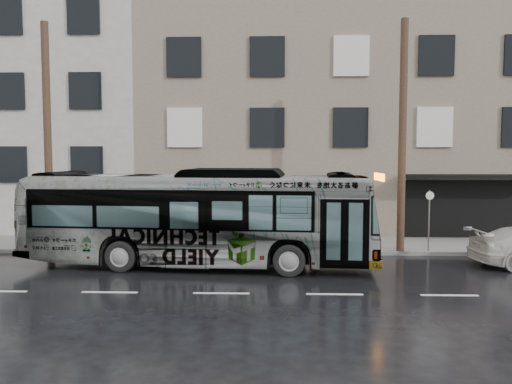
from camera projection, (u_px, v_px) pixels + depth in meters
ground at (229, 273)px, 16.62m from camera, size 120.00×120.00×0.00m
sidewalk at (239, 245)px, 21.50m from camera, size 90.00×3.60×0.15m
building_taupe at (334, 128)px, 28.73m from camera, size 20.00×12.00×11.00m
utility_pole_front at (402, 136)px, 19.37m from camera, size 0.30×0.30×9.00m
utility_pole_rear at (48, 137)px, 19.82m from camera, size 0.30×0.30×9.00m
sign_post at (429, 221)px, 19.57m from camera, size 0.06×0.06×2.40m
bus at (199, 217)px, 17.63m from camera, size 12.57×3.93×3.44m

